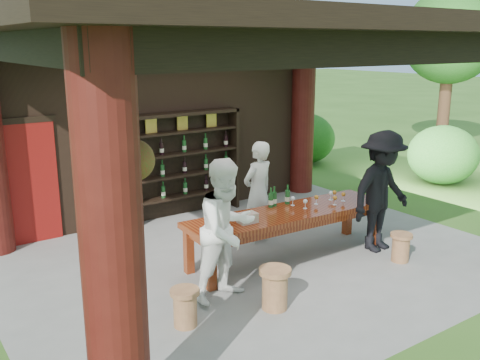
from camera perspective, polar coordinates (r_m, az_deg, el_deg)
ground at (r=8.26m, az=1.60°, el=-8.32°), size 90.00×90.00×0.00m
pavilion at (r=8.03m, az=-0.19°, el=6.82°), size 7.50×6.00×3.60m
wine_shelf at (r=10.02m, az=-5.93°, el=1.67°), size 2.25×0.34×1.98m
tasting_table at (r=8.07m, az=5.18°, el=-4.13°), size 3.31×1.00×0.75m
stool_near_left at (r=6.70m, az=3.74°, el=-11.36°), size 0.40×0.40×0.53m
stool_near_right at (r=8.42m, az=16.77°, el=-6.83°), size 0.33×0.33×0.43m
stool_far_left at (r=6.36m, az=-5.87°, el=-13.28°), size 0.35×0.35×0.46m
host at (r=8.68m, az=1.93°, el=-1.32°), size 0.68×0.51×1.68m
guest_woman at (r=6.73m, az=-1.41°, el=-5.36°), size 0.99×0.83×1.83m
guest_man at (r=8.58m, az=14.87°, el=-1.19°), size 1.29×0.81×1.91m
table_bottles at (r=8.25m, az=4.04°, el=-1.71°), size 0.40×0.11×0.31m
table_glasses at (r=8.47m, az=8.82°, el=-1.99°), size 0.88×0.42×0.15m
napkin_basket at (r=7.49m, az=0.81°, el=-4.06°), size 0.27×0.19×0.14m
shrubs at (r=9.15m, az=3.40°, el=-2.37°), size 14.64×8.43×1.36m
trees at (r=11.48m, az=13.96°, el=14.87°), size 22.16×11.62×4.80m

